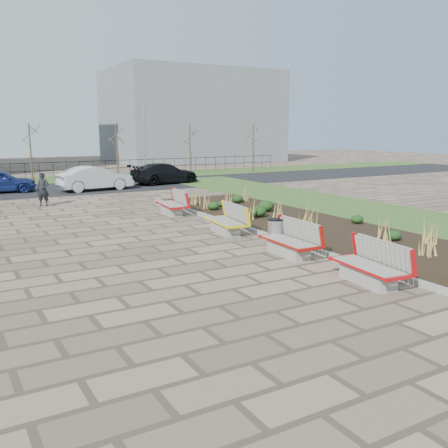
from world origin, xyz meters
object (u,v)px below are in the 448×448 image
bench_c (225,220)px  pedestrian (43,189)px  bench_a (368,264)px  litter_bin (275,234)px  lamp_east (144,137)px  bench_d (171,203)px  bench_b (288,239)px  car_black (165,173)px  car_silver (95,178)px  car_blue (0,181)px

bench_c → pedestrian: bearing=120.9°
bench_a → pedestrian: (-4.33, 16.68, 0.31)m
litter_bin → lamp_east: size_ratio=0.15×
bench_c → lamp_east: (5.00, 20.48, 2.54)m
pedestrian → bench_a: bearing=-50.9°
bench_d → pedestrian: bearing=136.5°
bench_b → car_black: (4.65, 19.76, 0.21)m
car_black → lamp_east: size_ratio=0.79×
bench_a → car_silver: (-0.44, 21.52, 0.24)m
bench_b → car_black: size_ratio=0.44×
car_silver → car_black: size_ratio=0.92×
bench_a → car_silver: size_ratio=0.48×
bench_b → lamp_east: 24.80m
pedestrian → car_blue: pedestrian is taller
bench_c → car_black: car_black is taller
bench_c → car_blue: bearing=116.0°
litter_bin → pedestrian: pedestrian is taller
bench_c → car_blue: 17.25m
bench_a → bench_c: bearing=96.2°
bench_c → pedestrian: (-4.33, 9.90, 0.31)m
bench_b → car_black: 20.30m
bench_b → litter_bin: 1.01m
car_blue → car_black: bearing=-84.5°
car_black → bench_a: bearing=160.7°
car_black → car_blue: bearing=80.7°
car_blue → lamp_east: 11.57m
bench_b → pedestrian: (-4.33, 13.57, 0.31)m
pedestrian → bench_c: bearing=-41.8°
bench_a → car_blue: car_blue is taller
bench_a → lamp_east: lamp_east is taller
litter_bin → car_blue: 19.89m
bench_b → pedestrian: 14.25m
pedestrian → bench_d: bearing=-25.9°
bench_d → car_silver: (-0.44, 10.09, 0.24)m
bench_b → pedestrian: size_ratio=1.30×
bench_a → bench_c: size_ratio=1.00×
litter_bin → car_black: 19.29m
bench_b → litter_bin: size_ratio=2.32×
lamp_east → bench_a: bearing=-100.4°
bench_a → litter_bin: 4.09m
car_silver → car_black: 5.26m
bench_a → litter_bin: bearing=93.0°
bench_c → car_silver: (-0.44, 14.74, 0.24)m
car_blue → lamp_east: bearing=-61.5°
bench_c → lamp_east: lamp_east is taller
bench_d → litter_bin: 7.35m
bench_a → car_black: 23.33m
car_blue → lamp_east: lamp_east is taller
bench_c → bench_d: (0.00, 4.65, 0.00)m
lamp_east → pedestrian: bearing=-131.4°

